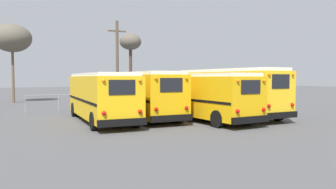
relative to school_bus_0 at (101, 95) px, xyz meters
The scene contains 9 objects.
ground_plane 4.79m from the school_bus_0, ahead, with size 160.00×160.00×0.00m, color #4C4C4F.
school_bus_0 is the anchor object (origin of this frame).
school_bus_1 3.02m from the school_bus_0, 10.46° to the left, with size 2.79×9.50×3.12m.
school_bus_2 6.10m from the school_bus_0, 13.10° to the right, with size 3.14×10.83×3.01m.
school_bus_3 8.98m from the school_bus_0, ahead, with size 2.71×10.16×3.35m.
utility_pole 11.87m from the school_bus_0, 67.09° to the left, with size 1.80×0.28×8.24m.
bare_tree_0 20.63m from the school_bus_0, 103.05° to the left, with size 4.06×4.06×8.55m.
bare_tree_1 21.68m from the school_bus_0, 64.84° to the left, with size 2.73×2.73×8.28m.
fence_line 8.10m from the school_bus_0, 56.51° to the left, with size 16.97×0.06×1.42m.
Camera 1 is at (-9.84, -19.50, 2.75)m, focal length 35.00 mm.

